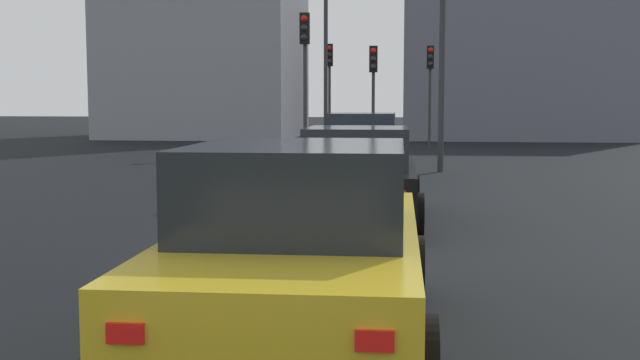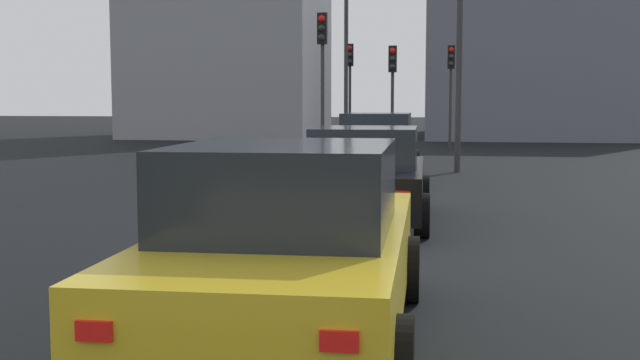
{
  "view_description": "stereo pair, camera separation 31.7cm",
  "coord_description": "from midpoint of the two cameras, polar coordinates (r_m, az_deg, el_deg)",
  "views": [
    {
      "loc": [
        -10.77,
        -1.12,
        1.95
      ],
      "look_at": [
        -1.89,
        -0.03,
        1.04
      ],
      "focal_mm": 44.48,
      "sensor_mm": 36.0,
      "label": 1
    },
    {
      "loc": [
        -10.73,
        -1.43,
        1.95
      ],
      "look_at": [
        -1.89,
        -0.03,
        1.04
      ],
      "focal_mm": 44.48,
      "sensor_mm": 36.0,
      "label": 2
    }
  ],
  "objects": [
    {
      "name": "car_white_lead",
      "position": [
        19.3,
        2.56,
        2.3
      ],
      "size": [
        4.45,
        2.07,
        1.64
      ],
      "rotation": [
        0.0,
        0.0,
        0.01
      ],
      "color": "silver",
      "rests_on": "ground_plane"
    },
    {
      "name": "car_black_second",
      "position": [
        12.58,
        2.04,
        0.25
      ],
      "size": [
        4.37,
        2.08,
        1.52
      ],
      "rotation": [
        0.0,
        0.0,
        0.02
      ],
      "color": "black",
      "rests_on": "ground_plane"
    },
    {
      "name": "traffic_light_far_right",
      "position": [
        32.45,
        0.4,
        7.68
      ],
      "size": [
        0.32,
        0.29,
        4.21
      ],
      "rotation": [
        0.0,
        0.0,
        3.18
      ],
      "color": "#2D2D30",
      "rests_on": "ground_plane"
    },
    {
      "name": "street_lamp_kerbside",
      "position": [
        31.91,
        0.13,
        10.59
      ],
      "size": [
        0.56,
        0.36,
        7.93
      ],
      "color": "#2D2D30",
      "rests_on": "ground_plane"
    },
    {
      "name": "building_facade_left",
      "position": [
        44.51,
        13.25,
        8.75
      ],
      "size": [
        13.22,
        11.11,
        8.76
      ],
      "primitive_type": "cube",
      "color": "slate",
      "rests_on": "ground_plane"
    },
    {
      "name": "traffic_light_near_left",
      "position": [
        31.65,
        7.64,
        7.5
      ],
      "size": [
        0.32,
        0.28,
        4.07
      ],
      "rotation": [
        0.0,
        0.0,
        3.15
      ],
      "color": "#2D2D30",
      "rests_on": "ground_plane"
    },
    {
      "name": "ground_plane",
      "position": [
        11.01,
        0.24,
        -4.93
      ],
      "size": [
        160.0,
        160.0,
        0.2
      ],
      "primitive_type": "cube",
      "color": "black"
    },
    {
      "name": "car_yellow_third",
      "position": [
        6.29,
        -2.77,
        -4.99
      ],
      "size": [
        4.62,
        2.1,
        1.61
      ],
      "rotation": [
        0.0,
        0.0,
        0.02
      ],
      "color": "gold",
      "rests_on": "ground_plane"
    },
    {
      "name": "traffic_light_far_left",
      "position": [
        23.44,
        -1.5,
        8.84
      ],
      "size": [
        0.32,
        0.28,
        4.48
      ],
      "rotation": [
        0.0,
        0.0,
        3.14
      ],
      "color": "#2D2D30",
      "rests_on": "ground_plane"
    },
    {
      "name": "traffic_light_near_right",
      "position": [
        27.49,
        3.52,
        7.41
      ],
      "size": [
        0.32,
        0.28,
        3.8
      ],
      "rotation": [
        0.0,
        0.0,
        3.15
      ],
      "color": "#2D2D30",
      "rests_on": "ground_plane"
    }
  ]
}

